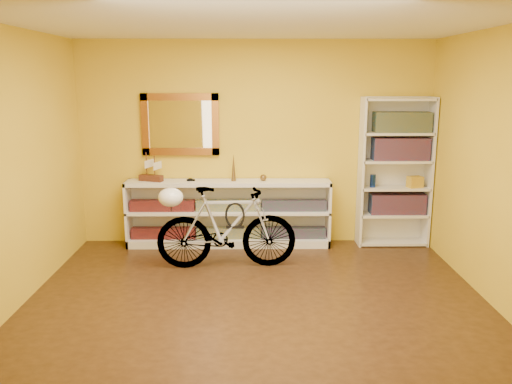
{
  "coord_description": "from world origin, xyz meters",
  "views": [
    {
      "loc": [
        -0.05,
        -4.71,
        2.14
      ],
      "look_at": [
        0.0,
        0.7,
        0.95
      ],
      "focal_mm": 36.82,
      "sensor_mm": 36.0,
      "label": 1
    }
  ],
  "objects_px": {
    "bookcase": "(395,173)",
    "helmet": "(171,197)",
    "console_unit": "(228,213)",
    "bicycle": "(227,227)"
  },
  "relations": [
    {
      "from": "helmet",
      "to": "bicycle",
      "type": "bearing_deg",
      "value": 3.44
    },
    {
      "from": "console_unit",
      "to": "bookcase",
      "type": "relative_size",
      "value": 1.37
    },
    {
      "from": "console_unit",
      "to": "bookcase",
      "type": "bearing_deg",
      "value": 0.67
    },
    {
      "from": "bookcase",
      "to": "helmet",
      "type": "distance_m",
      "value": 2.86
    },
    {
      "from": "bicycle",
      "to": "helmet",
      "type": "relative_size",
      "value": 5.77
    },
    {
      "from": "bicycle",
      "to": "console_unit",
      "type": "bearing_deg",
      "value": -2.42
    },
    {
      "from": "console_unit",
      "to": "bicycle",
      "type": "xyz_separation_m",
      "value": [
        0.01,
        -0.81,
        0.05
      ]
    },
    {
      "from": "bicycle",
      "to": "helmet",
      "type": "bearing_deg",
      "value": 90.0
    },
    {
      "from": "bicycle",
      "to": "helmet",
      "type": "height_order",
      "value": "bicycle"
    },
    {
      "from": "console_unit",
      "to": "bicycle",
      "type": "distance_m",
      "value": 0.82
    }
  ]
}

